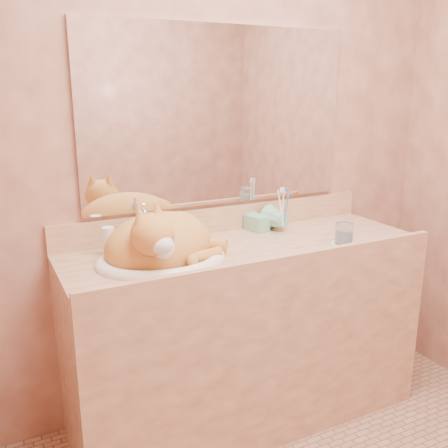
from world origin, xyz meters
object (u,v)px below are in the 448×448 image
cat (160,239)px  soap_dispenser (265,216)px  sink_basin (161,242)px  vanity_counter (246,334)px  toothbrush_cup (283,222)px  water_glass (344,233)px

cat → soap_dispenser: bearing=-6.1°
sink_basin → soap_dispenser: bearing=24.2°
cat → soap_dispenser: (0.57, 0.14, -0.00)m
vanity_counter → cat: size_ratio=3.35×
toothbrush_cup → vanity_counter: bearing=-158.0°
vanity_counter → sink_basin: bearing=-177.1°
soap_dispenser → water_glass: soap_dispenser is taller
vanity_counter → sink_basin: sink_basin is taller
vanity_counter → sink_basin: 0.65m
sink_basin → soap_dispenser: (0.58, 0.16, 0.00)m
vanity_counter → cat: cat is taller
cat → toothbrush_cup: cat is taller
vanity_counter → soap_dispenser: size_ratio=9.59×
sink_basin → soap_dispenser: soap_dispenser is taller
sink_basin → toothbrush_cup: sink_basin is taller
sink_basin → soap_dispenser: 0.60m
water_glass → cat: bearing=166.7°
vanity_counter → water_glass: 0.64m
toothbrush_cup → water_glass: 0.32m
vanity_counter → toothbrush_cup: (0.26, 0.10, 0.48)m
sink_basin → water_glass: (0.78, -0.17, -0.02)m
water_glass → toothbrush_cup: bearing=113.5°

